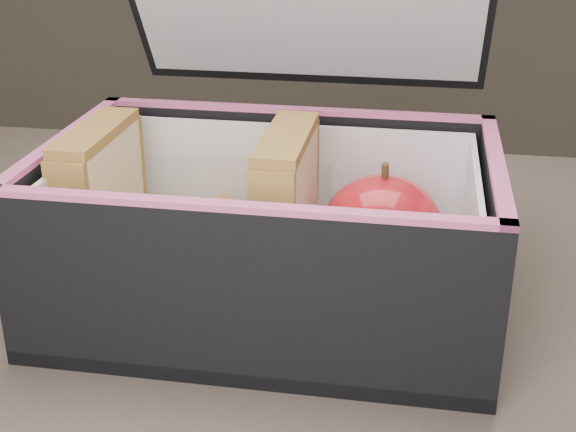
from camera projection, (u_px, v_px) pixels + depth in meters
The scene contains 7 objects.
lunch_bag at pixel (272, 219), 0.54m from camera, with size 0.29×0.30×0.27m.
plastic_tub at pixel (194, 236), 0.55m from camera, with size 0.17×0.12×0.07m, color white, non-canonical shape.
sandwich_left at pixel (102, 202), 0.55m from camera, with size 0.03×0.10×0.11m.
sandwich_right at pixel (287, 213), 0.53m from camera, with size 0.03×0.10×0.11m.
carrot_sticks at pixel (194, 260), 0.55m from camera, with size 0.05×0.15×0.03m.
paper_napkin at pixel (385, 286), 0.55m from camera, with size 0.07×0.08×0.01m, color white.
red_apple at pixel (382, 230), 0.53m from camera, with size 0.09×0.09×0.09m.
Camera 1 is at (0.07, -0.43, 1.03)m, focal length 50.00 mm.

